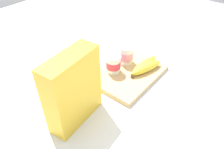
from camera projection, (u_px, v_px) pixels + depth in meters
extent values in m
plane|color=white|center=(127.00, 75.00, 0.98)|extent=(2.40, 2.40, 0.00)
cube|color=tan|center=(127.00, 73.00, 0.97)|extent=(0.32, 0.25, 0.02)
cube|color=yellow|center=(74.00, 91.00, 0.71)|extent=(0.21, 0.10, 0.26)
cylinder|color=white|center=(113.00, 64.00, 0.95)|extent=(0.06, 0.06, 0.08)
cylinder|color=#DB384C|center=(113.00, 64.00, 0.95)|extent=(0.06, 0.06, 0.03)
cylinder|color=silver|center=(113.00, 57.00, 0.92)|extent=(0.07, 0.07, 0.00)
cylinder|color=white|center=(126.00, 55.00, 1.00)|extent=(0.07, 0.07, 0.08)
cylinder|color=pink|center=(126.00, 55.00, 1.00)|extent=(0.07, 0.07, 0.04)
cylinder|color=silver|center=(126.00, 47.00, 0.98)|extent=(0.07, 0.07, 0.00)
ellipsoid|color=yellow|center=(147.00, 67.00, 0.96)|extent=(0.17, 0.08, 0.04)
ellipsoid|color=yellow|center=(144.00, 65.00, 0.98)|extent=(0.18, 0.05, 0.04)
cylinder|color=brown|center=(132.00, 76.00, 0.93)|extent=(0.01, 0.01, 0.02)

